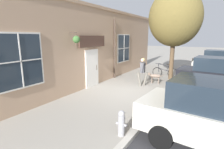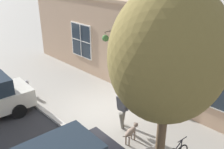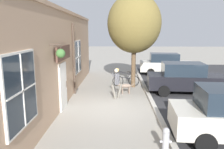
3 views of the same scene
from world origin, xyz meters
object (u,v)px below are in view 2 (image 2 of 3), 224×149
Objects in this scene: pedestrian_walking at (123,106)px; street_tree_by_curb at (169,57)px; dog_on_leash at (131,131)px; fire_hydrant at (27,87)px.

street_tree_by_curb reaches higher than pedestrian_walking.
dog_on_leash is at bearing -108.58° from street_tree_by_curb.
street_tree_by_curb is 7.49× the size of fire_hydrant.
street_tree_by_curb is at bearing 93.29° from fire_hydrant.
fire_hydrant is (0.99, -6.13, -0.05)m from dog_on_leash.
dog_on_leash is 6.21m from fire_hydrant.
pedestrian_walking is 5.48m from fire_hydrant.
dog_on_leash is at bearing 99.20° from fire_hydrant.
street_tree_by_curb reaches higher than fire_hydrant.
pedestrian_walking is at bearing -111.67° from street_tree_by_curb.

